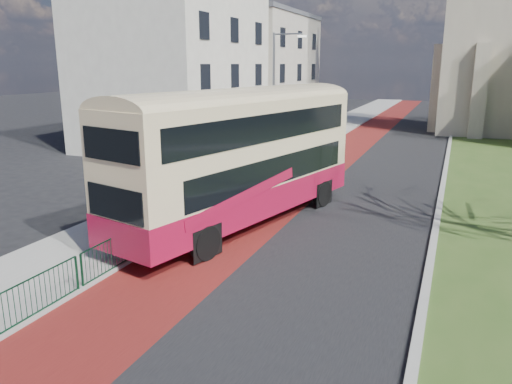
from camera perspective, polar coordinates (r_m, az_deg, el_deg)
The scene contains 11 objects.
ground at distance 15.22m, azimuth -5.48°, elevation -9.87°, with size 160.00×160.00×0.00m, color black.
road_carriageway at distance 33.25m, azimuth 12.93°, elevation 3.24°, with size 9.00×120.00×0.01m, color black.
bus_lane at distance 33.76m, azimuth 8.40°, elevation 3.62°, with size 3.40×120.00×0.01m, color #591414.
pavement_west at distance 34.81m, azimuth 2.31°, elevation 4.18°, with size 4.00×120.00×0.12m, color gray.
kerb_west at distance 34.20m, azimuth 5.47°, elevation 3.95°, with size 0.25×120.00×0.13m, color #999993.
kerb_east at distance 34.83m, azimuth 20.96°, elevation 3.25°, with size 0.25×80.00×0.13m, color #999993.
pedestrian_railing at distance 19.65m, azimuth -7.83°, elevation -2.55°, with size 0.07×24.00×1.12m.
street_block_near at distance 39.93m, azimuth -9.24°, elevation 14.63°, with size 10.30×14.30×13.00m.
street_block_far at distance 54.29m, azimuth -0.25°, elevation 13.92°, with size 10.30×16.30×11.50m.
streetlamp at distance 32.19m, azimuth 2.28°, elevation 11.48°, with size 2.13×0.18×8.00m.
bus at distance 19.41m, azimuth -1.58°, elevation 4.61°, with size 5.77×12.65×5.15m.
Camera 1 is at (6.48, -12.27, 6.25)m, focal length 35.00 mm.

